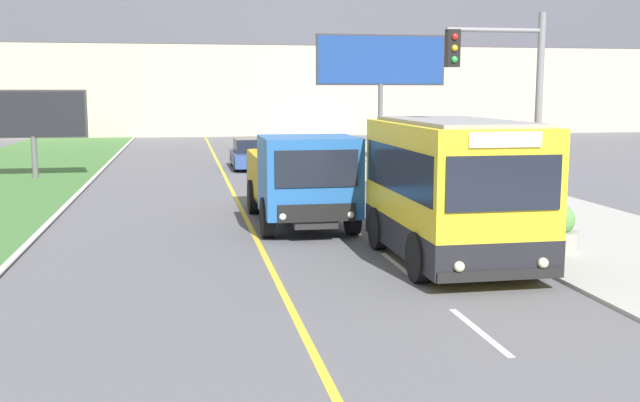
# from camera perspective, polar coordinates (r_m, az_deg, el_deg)

# --- Properties ---
(apartment_block_background) EXTENTS (80.00, 8.04, 21.19)m
(apartment_block_background) POSITION_cam_1_polar(r_m,az_deg,el_deg) (65.99, -9.07, 14.29)
(apartment_block_background) COLOR #BCAD93
(apartment_block_background) RESTS_ON ground_plane
(city_bus) EXTENTS (2.69, 5.42, 3.15)m
(city_bus) POSITION_cam_1_polar(r_m,az_deg,el_deg) (16.52, 10.04, 0.73)
(city_bus) COLOR yellow
(city_bus) RESTS_ON ground_plane
(dump_truck) EXTENTS (2.55, 6.75, 2.58)m
(dump_truck) POSITION_cam_1_polar(r_m,az_deg,el_deg) (20.45, -1.28, 1.50)
(dump_truck) COLOR black
(dump_truck) RESTS_ON ground_plane
(car_distant) EXTENTS (1.80, 4.30, 1.45)m
(car_distant) POSITION_cam_1_polar(r_m,az_deg,el_deg) (36.47, -5.29, 3.57)
(car_distant) COLOR #2D4784
(car_distant) RESTS_ON ground_plane
(traffic_light_mast) EXTENTS (2.28, 0.32, 5.46)m
(traffic_light_mast) POSITION_cam_1_polar(r_m,az_deg,el_deg) (17.23, 14.31, 7.27)
(traffic_light_mast) COLOR slate
(traffic_light_mast) RESTS_ON ground_plane
(billboard_large) EXTENTS (6.53, 0.24, 6.49)m
(billboard_large) POSITION_cam_1_polar(r_m,az_deg,el_deg) (37.78, 4.66, 10.36)
(billboard_large) COLOR #59595B
(billboard_large) RESTS_ON ground_plane
(billboard_small) EXTENTS (4.52, 0.24, 3.79)m
(billboard_small) POSITION_cam_1_polar(r_m,az_deg,el_deg) (34.32, -21.08, 6.05)
(billboard_small) COLOR #59595B
(billboard_small) RESTS_ON ground_plane
(planter_round_second) EXTENTS (0.97, 0.97, 1.11)m
(planter_round_second) POSITION_cam_1_polar(r_m,az_deg,el_deg) (18.19, 17.63, -2.11)
(planter_round_second) COLOR gray
(planter_round_second) RESTS_ON sidewalk_right
(planter_round_third) EXTENTS (0.90, 0.90, 1.03)m
(planter_round_third) POSITION_cam_1_polar(r_m,az_deg,el_deg) (22.67, 12.17, 0.04)
(planter_round_third) COLOR gray
(planter_round_third) RESTS_ON sidewalk_right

